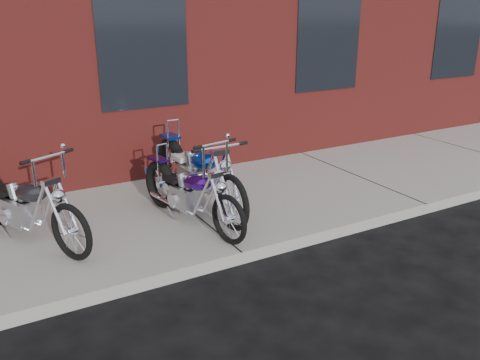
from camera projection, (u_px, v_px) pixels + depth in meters
ground at (242, 264)px, 5.82m from camera, size 120.00×120.00×0.00m
sidewalk at (189, 214)px, 7.03m from camera, size 22.00×3.00×0.15m
chopper_purple at (189, 195)px, 6.45m from camera, size 0.62×2.09×1.19m
chopper_blue at (197, 175)px, 6.97m from camera, size 0.61×2.50×1.09m
chopper_third at (24, 208)px, 5.96m from camera, size 1.09×2.12×1.17m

